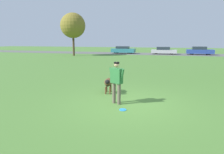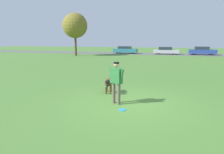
# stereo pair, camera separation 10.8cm
# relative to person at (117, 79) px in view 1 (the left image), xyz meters

# --- Properties ---
(ground_plane) EXTENTS (120.00, 120.00, 0.00)m
(ground_plane) POSITION_rel_person_xyz_m (0.43, 0.07, -0.96)
(ground_plane) COLOR #4C7A33
(far_road_strip) EXTENTS (120.00, 6.00, 0.01)m
(far_road_strip) POSITION_rel_person_xyz_m (0.43, 28.77, -0.96)
(far_road_strip) COLOR #5B5B59
(far_road_strip) RESTS_ON ground_plane
(person) EXTENTS (0.69, 0.40, 1.62)m
(person) POSITION_rel_person_xyz_m (0.00, 0.00, 0.00)
(person) COLOR #665B4C
(person) RESTS_ON ground_plane
(dog) EXTENTS (0.47, 1.02, 0.71)m
(dog) POSITION_rel_person_xyz_m (-0.76, 1.39, -0.47)
(dog) COLOR brown
(dog) RESTS_ON ground_plane
(frisbee) EXTENTS (0.25, 0.25, 0.02)m
(frisbee) POSITION_rel_person_xyz_m (0.40, -0.64, -0.95)
(frisbee) COLOR #268CE5
(frisbee) RESTS_ON ground_plane
(tree_far_left) EXTENTS (3.83, 3.83, 6.54)m
(tree_far_left) POSITION_rel_person_xyz_m (-12.57, 21.49, 3.64)
(tree_far_left) COLOR #4C3826
(tree_far_left) RESTS_ON ground_plane
(parked_car_teal) EXTENTS (4.30, 1.94, 1.31)m
(parked_car_teal) POSITION_rel_person_xyz_m (-6.26, 28.67, -0.31)
(parked_car_teal) COLOR teal
(parked_car_teal) RESTS_ON ground_plane
(parked_car_silver) EXTENTS (4.28, 1.87, 1.26)m
(parked_car_silver) POSITION_rel_person_xyz_m (0.93, 28.71, -0.35)
(parked_car_silver) COLOR #B7B7BC
(parked_car_silver) RESTS_ON ground_plane
(parked_car_blue) EXTENTS (4.25, 1.72, 1.37)m
(parked_car_blue) POSITION_rel_person_xyz_m (6.70, 28.79, -0.29)
(parked_car_blue) COLOR #284293
(parked_car_blue) RESTS_ON ground_plane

